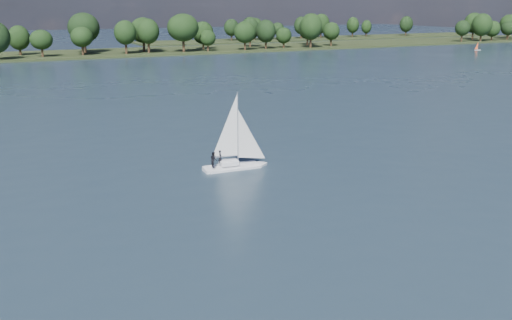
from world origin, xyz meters
The scene contains 6 objects.
ground centered at (0.00, 100.00, 0.00)m, with size 700.00×700.00×0.00m, color #233342.
far_shore centered at (0.00, 212.00, 0.00)m, with size 660.00×40.00×1.50m, color black.
far_shore_back centered at (160.00, 260.00, 0.00)m, with size 220.00×30.00×1.40m, color black.
sailboat centered at (2.42, 41.62, 2.67)m, with size 7.35×2.37×9.55m.
dinghy_orange centered at (170.63, 160.48, 0.90)m, with size 2.57×1.80×3.82m.
treeline centered at (-12.35, 207.93, 8.14)m, with size 562.54×73.93×18.21m.
Camera 1 is at (-24.05, -17.58, 18.82)m, focal length 40.00 mm.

